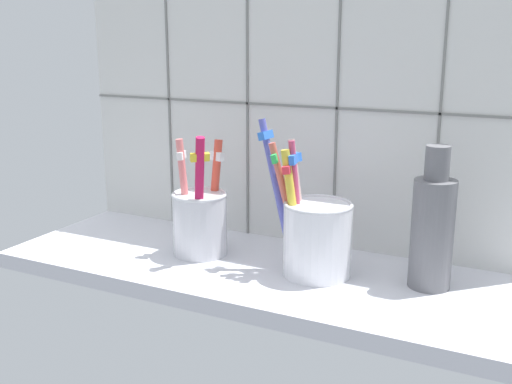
{
  "coord_description": "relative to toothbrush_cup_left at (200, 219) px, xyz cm",
  "views": [
    {
      "loc": [
        32.17,
        -63.81,
        29.72
      ],
      "look_at": [
        0.0,
        0.7,
        11.18
      ],
      "focal_mm": 43.26,
      "sensor_mm": 36.0,
      "label": 1
    }
  ],
  "objects": [
    {
      "name": "toothbrush_cup_right",
      "position": [
        15.72,
        -0.02,
        0.33
      ],
      "size": [
        11.94,
        8.13,
        18.15
      ],
      "color": "white",
      "rests_on": "counter_slab"
    },
    {
      "name": "counter_slab",
      "position": [
        8.01,
        -0.67,
        -5.66
      ],
      "size": [
        64.0,
        22.0,
        2.0
      ],
      "primitive_type": "cube",
      "color": "silver",
      "rests_on": "ground"
    },
    {
      "name": "tile_wall_back",
      "position": [
        8.01,
        11.33,
        15.84
      ],
      "size": [
        64.0,
        2.2,
        45.0
      ],
      "color": "silver",
      "rests_on": "ground"
    },
    {
      "name": "toothbrush_cup_left",
      "position": [
        0.0,
        0.0,
        0.0
      ],
      "size": [
        7.13,
        8.42,
        16.05
      ],
      "color": "silver",
      "rests_on": "counter_slab"
    },
    {
      "name": "ceramic_vase",
      "position": [
        28.68,
        2.35,
        2.25
      ],
      "size": [
        4.69,
        4.69,
        16.14
      ],
      "color": "slate",
      "rests_on": "counter_slab"
    }
  ]
}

